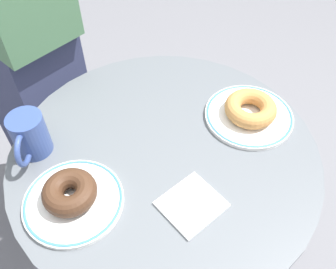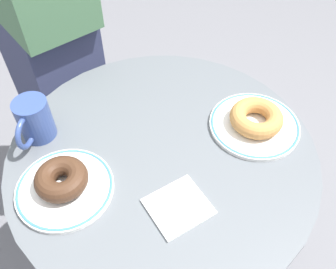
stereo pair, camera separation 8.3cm
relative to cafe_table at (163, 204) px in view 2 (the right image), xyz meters
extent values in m
cylinder|color=#565B60|center=(0.00, 0.00, 0.23)|extent=(0.71, 0.71, 0.02)
cylinder|color=#565B60|center=(0.00, 0.00, -0.14)|extent=(0.06, 0.06, 0.74)
cylinder|color=white|center=(-0.23, 0.00, 0.25)|extent=(0.20, 0.20, 0.01)
torus|color=#3D75BC|center=(-0.23, 0.00, 0.25)|extent=(0.20, 0.20, 0.01)
cylinder|color=white|center=(0.23, -0.04, 0.25)|extent=(0.22, 0.22, 0.01)
torus|color=#3D75BC|center=(0.23, -0.04, 0.25)|extent=(0.21, 0.21, 0.01)
torus|color=#422819|center=(-0.23, 0.01, 0.28)|extent=(0.15, 0.15, 0.04)
torus|color=#BC7F42|center=(0.23, -0.04, 0.27)|extent=(0.15, 0.15, 0.04)
cube|color=white|center=(-0.04, -0.15, 0.25)|extent=(0.12, 0.11, 0.01)
cylinder|color=#334784|center=(-0.23, 0.18, 0.29)|extent=(0.08, 0.08, 0.10)
torus|color=#334784|center=(-0.26, 0.14, 0.30)|extent=(0.06, 0.07, 0.08)
cube|color=#2D3351|center=(-0.11, 0.58, -0.11)|extent=(0.28, 0.37, 0.86)
camera|label=1|loc=(-0.30, -0.42, 0.89)|focal=38.90mm
camera|label=2|loc=(-0.23, -0.46, 0.89)|focal=38.90mm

